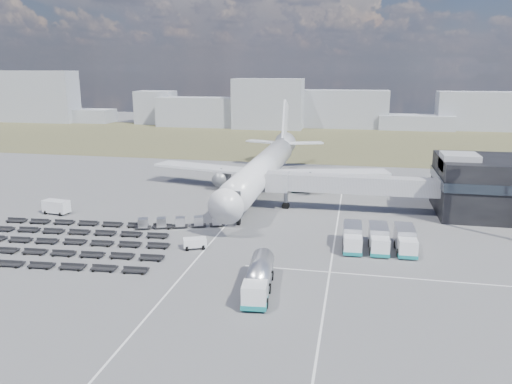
# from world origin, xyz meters

# --- Properties ---
(ground) EXTENTS (420.00, 420.00, 0.00)m
(ground) POSITION_xyz_m (0.00, 0.00, 0.00)
(ground) COLOR #565659
(ground) RESTS_ON ground
(grass_strip) EXTENTS (420.00, 90.00, 0.01)m
(grass_strip) POSITION_xyz_m (0.00, 110.00, 0.01)
(grass_strip) COLOR brown
(grass_strip) RESTS_ON ground
(lane_markings) EXTENTS (47.12, 110.00, 0.01)m
(lane_markings) POSITION_xyz_m (9.77, 3.00, 0.01)
(lane_markings) COLOR silver
(lane_markings) RESTS_ON ground
(jet_bridge) EXTENTS (30.30, 3.80, 7.05)m
(jet_bridge) POSITION_xyz_m (15.90, 20.42, 5.05)
(jet_bridge) COLOR #939399
(jet_bridge) RESTS_ON ground
(airliner) EXTENTS (51.59, 64.53, 17.62)m
(airliner) POSITION_xyz_m (0.00, 32.38, 5.29)
(airliner) COLOR silver
(airliner) RESTS_ON ground
(skyline) EXTENTS (306.73, 25.17, 24.16)m
(skyline) POSITION_xyz_m (-0.68, 150.70, 8.37)
(skyline) COLOR #9396A0
(skyline) RESTS_ON ground
(fuel_tanker) EXTENTS (3.73, 11.09, 3.52)m
(fuel_tanker) POSITION_xyz_m (8.26, -15.44, 1.76)
(fuel_tanker) COLOR silver
(fuel_tanker) RESTS_ON ground
(pushback_tug) EXTENTS (3.76, 2.99, 1.48)m
(pushback_tug) POSITION_xyz_m (-3.53, -3.15, 0.74)
(pushback_tug) COLOR silver
(pushback_tug) RESTS_ON ground
(utility_van) EXTENTS (4.92, 2.75, 2.46)m
(utility_van) POSITION_xyz_m (-33.25, 8.70, 1.23)
(utility_van) COLOR silver
(utility_van) RESTS_ON ground
(catering_truck) EXTENTS (4.04, 6.95, 3.00)m
(catering_truck) POSITION_xyz_m (6.35, 35.70, 1.53)
(catering_truck) COLOR silver
(catering_truck) RESTS_ON ground
(service_trucks_near) EXTENTS (10.22, 7.88, 3.03)m
(service_trucks_near) POSITION_xyz_m (22.30, 1.60, 1.65)
(service_trucks_near) COLOR silver
(service_trucks_near) RESTS_ON ground
(uld_row) EXTENTS (14.01, 6.05, 1.57)m
(uld_row) POSITION_xyz_m (-8.93, 5.57, 0.94)
(uld_row) COLOR black
(uld_row) RESTS_ON ground
(baggage_dollies) EXTENTS (34.62, 21.71, 0.76)m
(baggage_dollies) POSITION_xyz_m (-23.64, -5.43, 0.38)
(baggage_dollies) COLOR black
(baggage_dollies) RESTS_ON ground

